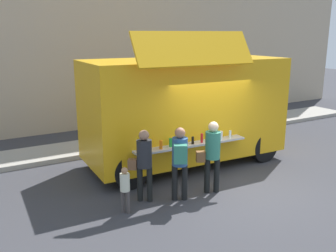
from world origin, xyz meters
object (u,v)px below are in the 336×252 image
customer_mid_with_backpack (180,157)px  child_near_queue (125,186)px  food_truck_main (186,108)px  customer_front_ordering (212,151)px  customer_rear_waiting (144,160)px  trash_bin (239,118)px

customer_mid_with_backpack → child_near_queue: (-1.30, 0.08, -0.44)m
food_truck_main → customer_front_ordering: food_truck_main is taller
customer_front_ordering → customer_rear_waiting: bearing=102.2°
customer_front_ordering → child_near_queue: (-2.20, 0.06, -0.42)m
customer_front_ordering → child_near_queue: bearing=113.8°
trash_bin → customer_mid_with_backpack: customer_mid_with_backpack is taller
customer_front_ordering → customer_rear_waiting: customer_front_ordering is taller
food_truck_main → customer_front_ordering: size_ratio=3.30×
trash_bin → customer_rear_waiting: (-6.20, -4.01, 0.54)m
trash_bin → customer_front_ordering: (-4.61, -4.38, 0.58)m
customer_mid_with_backpack → customer_rear_waiting: 0.81m
food_truck_main → child_near_queue: (-2.79, -2.00, -1.04)m
trash_bin → child_near_queue: (-6.80, -4.32, 0.16)m
child_near_queue → trash_bin: bearing=-3.6°
customer_mid_with_backpack → customer_rear_waiting: (-0.70, 0.39, -0.06)m
customer_rear_waiting → child_near_queue: (-0.60, -0.31, -0.38)m
customer_rear_waiting → trash_bin: bearing=-19.8°
food_truck_main → child_near_queue: bearing=-142.1°
customer_rear_waiting → child_near_queue: bearing=154.9°
customer_front_ordering → customer_mid_with_backpack: size_ratio=1.02×
trash_bin → food_truck_main: bearing=-150.0°
customer_mid_with_backpack → trash_bin: bearing=-22.2°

